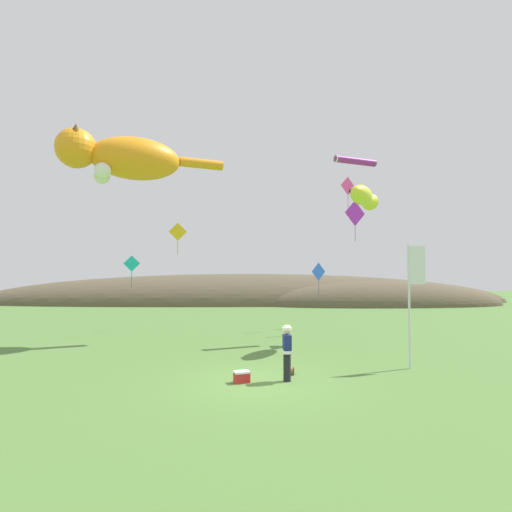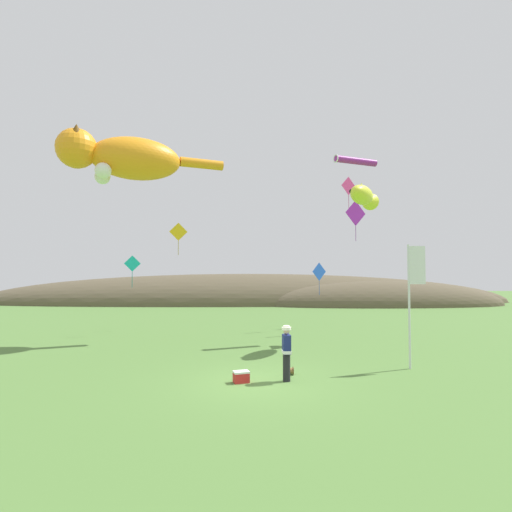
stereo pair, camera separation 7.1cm
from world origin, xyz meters
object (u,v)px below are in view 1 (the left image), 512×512
Objects in this scene: kite_spool at (291,371)px; kite_diamond_violet at (355,213)px; kite_giant_cat at (123,158)px; festival_attendant at (287,351)px; kite_diamond_pink at (348,186)px; festival_banner_pole at (413,287)px; kite_fish_windsock at (363,196)px; kite_diamond_teal at (132,264)px; kite_diamond_blue at (319,272)px; kite_tube_streamer at (355,161)px; kite_diamond_gold at (178,232)px; picnic_cooler at (242,377)px.

kite_diamond_violet is at bearing 62.33° from kite_spool.
kite_diamond_violet is at bearing 15.41° from kite_giant_cat.
festival_attendant is 0.85× the size of kite_diamond_pink.
festival_banner_pole is 1.35× the size of kite_fish_windsock.
kite_diamond_teal is 0.87× the size of kite_diamond_pink.
kite_giant_cat reaches higher than festival_attendant.
kite_diamond_teal reaches higher than festival_attendant.
kite_diamond_blue is at bearing 74.34° from kite_spool.
kite_spool is 13.35m from kite_giant_cat.
kite_spool is at bearing -121.44° from kite_tube_streamer.
kite_tube_streamer is (0.11, 1.71, 2.23)m from kite_fish_windsock.
kite_diamond_gold reaches higher than festival_attendant.
festival_banner_pole is at bearing 14.17° from picnic_cooler.
kite_fish_windsock is at bearing 46.75° from picnic_cooler.
kite_giant_cat is 3.81× the size of kite_diamond_blue.
picnic_cooler is at bearing -72.30° from kite_diamond_gold.
festival_banner_pole is (4.80, 1.48, 2.00)m from festival_attendant.
kite_spool is at bearing 27.89° from picnic_cooler.
festival_banner_pole is 0.57× the size of kite_giant_cat.
kite_fish_windsock is at bearing -93.81° from kite_tube_streamer.
picnic_cooler is at bearing -58.48° from kite_diamond_teal.
kite_tube_streamer is 3.62m from kite_diamond_violet.
kite_diamond_gold is 9.31m from kite_diamond_blue.
kite_giant_cat is at bearing 176.13° from kite_fish_windsock.
festival_banner_pole is 2.15× the size of kite_diamond_pink.
picnic_cooler is 0.31× the size of kite_diamond_teal.
kite_tube_streamer is 7.52m from kite_diamond_blue.
kite_diamond_blue is at bearing 98.93° from kite_fish_windsock.
festival_banner_pole is 12.49m from kite_diamond_pink.
kite_tube_streamer is at bearing -105.83° from kite_diamond_violet.
kite_diamond_gold is at bearing 70.70° from kite_giant_cat.
kite_tube_streamer is (-0.20, 6.45, 6.47)m from festival_banner_pole.
kite_diamond_gold reaches higher than kite_spool.
kite_diamond_pink is (0.10, 1.86, 2.04)m from kite_diamond_violet.
festival_banner_pole is at bearing -93.34° from kite_diamond_pink.
kite_fish_windsock is at bearing -98.77° from kite_diamond_pink.
picnic_cooler is at bearing -50.44° from kite_giant_cat.
festival_attendant is 12.48m from kite_tube_streamer.
picnic_cooler is 14.38m from kite_diamond_gold.
kite_spool is 12.49m from kite_tube_streamer.
kite_fish_windsock is 2.81m from kite_tube_streamer.
festival_banner_pole is 2.17× the size of kite_diamond_blue.
festival_banner_pole is 15.14m from kite_diamond_teal.
kite_diamond_blue is at bearing 68.40° from picnic_cooler.
kite_tube_streamer is at bearing -24.03° from kite_diamond_gold.
kite_diamond_teal is (-12.15, 3.80, -3.24)m from kite_fish_windsock.
kite_giant_cat is 3.11× the size of kite_tube_streamer.
kite_diamond_gold is (-5.69, 11.61, 5.89)m from kite_spool.
kite_fish_windsock is 4.38m from kite_diamond_violet.
picnic_cooler is 0.27× the size of kite_diamond_pink.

